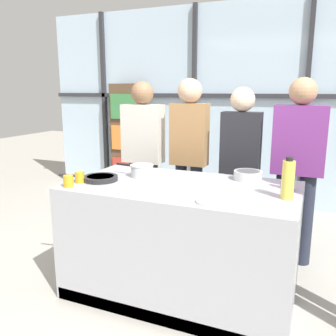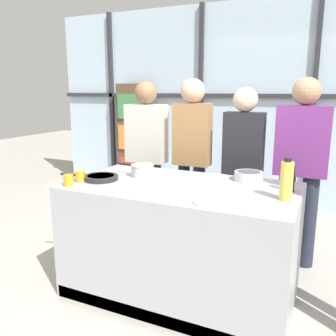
{
  "view_description": "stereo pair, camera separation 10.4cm",
  "coord_description": "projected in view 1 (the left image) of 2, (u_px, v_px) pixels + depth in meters",
  "views": [
    {
      "loc": [
        0.92,
        -2.49,
        1.62
      ],
      "look_at": [
        -0.16,
        0.1,
        1.0
      ],
      "focal_mm": 38.0,
      "sensor_mm": 36.0,
      "label": 1
    },
    {
      "loc": [
        1.02,
        -2.44,
        1.62
      ],
      "look_at": [
        -0.16,
        0.1,
        1.0
      ],
      "focal_mm": 38.0,
      "sensor_mm": 36.0,
      "label": 2
    }
  ],
  "objects": [
    {
      "name": "ground_plane",
      "position": [
        181.0,
        290.0,
        2.93
      ],
      "size": [
        18.0,
        18.0,
        0.0
      ],
      "primitive_type": "plane",
      "color": "#ADA89E"
    },
    {
      "name": "pepper_grinder",
      "position": [
        292.0,
        177.0,
        2.58
      ],
      "size": [
        0.05,
        0.05,
        0.22
      ],
      "color": "#332319",
      "rests_on": "demo_island"
    },
    {
      "name": "spectator_far_left",
      "position": [
        143.0,
        151.0,
        3.83
      ],
      "size": [
        0.43,
        0.24,
        1.71
      ],
      "rotation": [
        0.0,
        0.0,
        3.14
      ],
      "color": "#47382D",
      "rests_on": "ground_plane"
    },
    {
      "name": "white_plate",
      "position": [
        216.0,
        201.0,
        2.32
      ],
      "size": [
        0.27,
        0.27,
        0.01
      ],
      "primitive_type": "cylinder",
      "color": "white",
      "rests_on": "demo_island"
    },
    {
      "name": "juice_glass_far",
      "position": [
        80.0,
        177.0,
        2.81
      ],
      "size": [
        0.07,
        0.07,
        0.09
      ],
      "primitive_type": "cylinder",
      "color": "orange",
      "rests_on": "demo_island"
    },
    {
      "name": "oil_bottle",
      "position": [
        288.0,
        179.0,
        2.36
      ],
      "size": [
        0.08,
        0.08,
        0.29
      ],
      "color": "#E0CC4C",
      "rests_on": "demo_island"
    },
    {
      "name": "juice_glass_near",
      "position": [
        68.0,
        181.0,
        2.68
      ],
      "size": [
        0.07,
        0.07,
        0.09
      ],
      "primitive_type": "cylinder",
      "color": "orange",
      "rests_on": "demo_island"
    },
    {
      "name": "frying_pan",
      "position": [
        100.0,
        178.0,
        2.87
      ],
      "size": [
        0.5,
        0.28,
        0.04
      ],
      "color": "#232326",
      "rests_on": "demo_island"
    },
    {
      "name": "spectator_center_right",
      "position": [
        240.0,
        159.0,
        3.44
      ],
      "size": [
        0.38,
        0.23,
        1.65
      ],
      "rotation": [
        0.0,
        0.0,
        3.14
      ],
      "color": "black",
      "rests_on": "ground_plane"
    },
    {
      "name": "spectator_far_right",
      "position": [
        298.0,
        161.0,
        3.24
      ],
      "size": [
        0.46,
        0.24,
        1.73
      ],
      "rotation": [
        0.0,
        0.0,
        3.14
      ],
      "color": "#232838",
      "rests_on": "ground_plane"
    },
    {
      "name": "spectator_center_left",
      "position": [
        189.0,
        150.0,
        3.63
      ],
      "size": [
        0.38,
        0.24,
        1.73
      ],
      "rotation": [
        0.0,
        0.0,
        3.14
      ],
      "color": "#232838",
      "rests_on": "ground_plane"
    },
    {
      "name": "demo_island",
      "position": [
        181.0,
        240.0,
        2.84
      ],
      "size": [
        1.75,
        0.96,
        0.9
      ],
      "color": "#A8AAB2",
      "rests_on": "ground_plane"
    },
    {
      "name": "saucepan",
      "position": [
        142.0,
        170.0,
        3.0
      ],
      "size": [
        0.36,
        0.2,
        0.1
      ],
      "color": "silver",
      "rests_on": "demo_island"
    },
    {
      "name": "back_window_wall",
      "position": [
        247.0,
        106.0,
        4.96
      ],
      "size": [
        6.4,
        0.1,
        2.8
      ],
      "color": "silver",
      "rests_on": "ground_plane"
    },
    {
      "name": "bookshelf",
      "position": [
        127.0,
        139.0,
        5.6
      ],
      "size": [
        0.52,
        0.19,
        1.71
      ],
      "color": "brown",
      "rests_on": "ground_plane"
    },
    {
      "name": "mixing_bowl",
      "position": [
        248.0,
        175.0,
        2.89
      ],
      "size": [
        0.23,
        0.23,
        0.07
      ],
      "color": "silver",
      "rests_on": "demo_island"
    }
  ]
}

